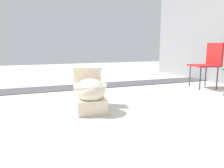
# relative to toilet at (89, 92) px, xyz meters

# --- Properties ---
(ground_plane) EXTENTS (14.00, 14.00, 0.00)m
(ground_plane) POSITION_rel_toilet_xyz_m (-0.17, 0.05, -0.22)
(ground_plane) COLOR #B7B2A8
(gravel_strip) EXTENTS (0.56, 8.00, 0.01)m
(gravel_strip) POSITION_rel_toilet_xyz_m (-1.50, 0.55, -0.21)
(gravel_strip) COLOR #423F44
(gravel_strip) RESTS_ON ground
(toilet) EXTENTS (0.67, 0.45, 0.52)m
(toilet) POSITION_rel_toilet_xyz_m (0.00, 0.00, 0.00)
(toilet) COLOR beige
(toilet) RESTS_ON ground
(folding_chair_left) EXTENTS (0.51, 0.51, 0.83)m
(folding_chair_left) POSITION_rel_toilet_xyz_m (-0.59, 2.45, 0.29)
(folding_chair_left) COLOR red
(folding_chair_left) RESTS_ON ground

